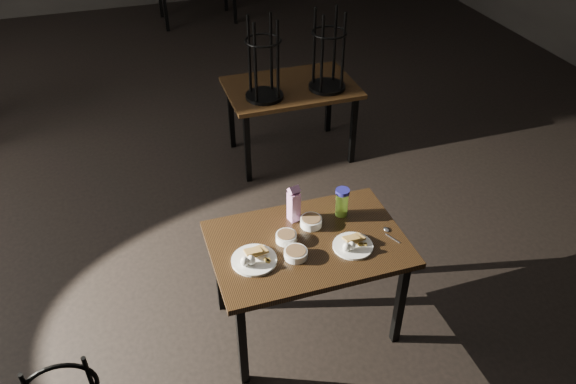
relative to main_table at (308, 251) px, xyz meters
name	(u,v)px	position (x,y,z in m)	size (l,w,h in m)	color
main_table	(308,251)	(0.00, 0.00, 0.00)	(1.20, 0.80, 0.75)	black
plate_left	(254,258)	(-0.36, -0.07, 0.10)	(0.27, 0.27, 0.09)	white
plate_right	(353,244)	(0.24, -0.13, 0.10)	(0.25, 0.25, 0.08)	white
bowl_near	(286,237)	(-0.13, 0.05, 0.11)	(0.13, 0.13, 0.05)	white
bowl_far	(311,222)	(0.07, 0.14, 0.11)	(0.14, 0.14, 0.05)	white
bowl_big	(296,253)	(-0.12, -0.11, 0.11)	(0.14, 0.14, 0.05)	white
juice_carton	(294,204)	(-0.02, 0.23, 0.20)	(0.08, 0.08, 0.26)	#8F1A7A
water_bottle	(342,202)	(0.30, 0.19, 0.18)	(0.12, 0.12, 0.20)	#A0EA45
spoon	(387,231)	(0.51, -0.06, 0.08)	(0.05, 0.17, 0.01)	silver
bg_table_right	(292,87)	(0.58, 2.07, 0.08)	(1.20, 0.80, 1.48)	black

